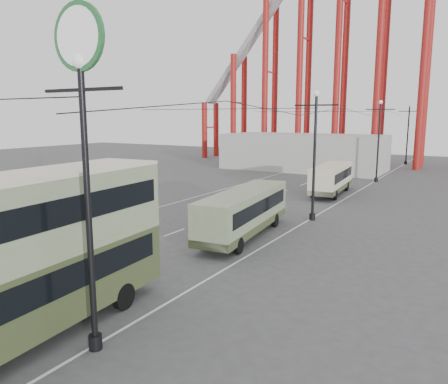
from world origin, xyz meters
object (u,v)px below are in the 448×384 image
Objects in this scene: double_decker_bus at (35,247)px; single_decker_green at (244,211)px; lamp_post_near at (82,105)px; pedestrian at (140,251)px; single_decker_cream at (332,178)px.

double_decker_bus reaches higher than single_decker_green.
lamp_post_near reaches higher than single_decker_green.
double_decker_bus is at bearing -172.16° from lamp_post_near.
double_decker_bus reaches higher than pedestrian.
lamp_post_near reaches higher than pedestrian.
single_decker_green reaches higher than pedestrian.
double_decker_bus is 1.15× the size of single_decker_cream.
pedestrian is at bearing 100.58° from double_decker_bus.
double_decker_bus is at bearing -94.87° from single_decker_cream.
lamp_post_near is 33.03m from single_decker_cream.
single_decker_green is (-2.24, 14.52, -6.21)m from lamp_post_near.
lamp_post_near is 1.00× the size of double_decker_bus.
single_decker_cream is at bearing 83.12° from single_decker_green.
double_decker_bus is 32.72m from single_decker_cream.
pedestrian is (-1.88, 7.26, -2.39)m from double_decker_bus.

